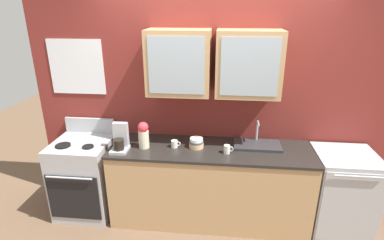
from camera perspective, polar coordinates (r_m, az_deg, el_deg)
The scene contains 11 objects.
ground_plane at distance 3.72m, azimuth 3.20°, elevation -17.59°, with size 10.00×10.00×0.00m, color brown.
back_wall_unit at distance 3.34m, azimuth 3.92°, elevation 6.68°, with size 4.08×0.47×2.86m.
counter at distance 3.47m, azimuth 3.34°, elevation -11.86°, with size 2.16×0.64×0.88m.
stove_range at distance 3.80m, azimuth -19.35°, elevation -9.92°, with size 0.62×0.66×1.06m.
sink_faucet at distance 3.36m, azimuth 12.09°, elevation -4.51°, with size 0.50×0.28×0.26m.
bowl_stack at distance 3.25m, azimuth 0.82°, elevation -4.32°, with size 0.16×0.16×0.11m.
vase at distance 3.25m, azimuth -9.06°, elevation -2.75°, with size 0.11×0.11×0.29m.
cup_near_sink at distance 3.15m, azimuth 6.61°, elevation -5.45°, with size 0.10×0.06×0.09m.
cup_near_bowls at distance 3.26m, azimuth -3.27°, elevation -4.47°, with size 0.10×0.07×0.08m.
dishwasher at distance 3.69m, azimuth 26.05°, elevation -11.98°, with size 0.61×0.63×0.88m.
coffee_maker at distance 3.26m, azimuth -13.32°, elevation -3.74°, with size 0.17×0.20×0.29m.
Camera 1 is at (0.11, -2.92, 2.31)m, focal length 28.50 mm.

